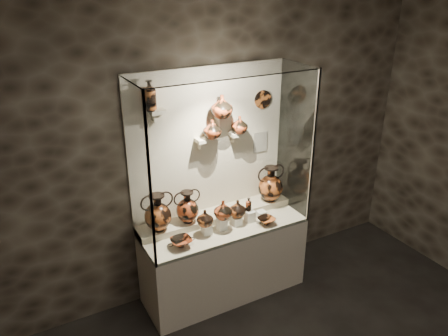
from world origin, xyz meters
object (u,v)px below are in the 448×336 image
Objects in this scene: jug_a at (205,218)px; kylix_right at (266,220)px; lekythos_small at (248,204)px; amphora_right at (270,184)px; kylix_left at (181,242)px; jug_b at (223,210)px; ovoid_vase_b at (222,106)px; amphora_mid at (187,207)px; amphora_left at (158,212)px; ovoid_vase_a at (212,129)px; lekythos_tall at (150,94)px; ovoid_vase_c at (239,125)px; jug_c at (237,208)px.

jug_a is 0.77× the size of kylix_right.
amphora_right is at bearing 36.37° from lekythos_small.
lekythos_small reaches higher than jug_a.
kylix_left is at bearing -152.17° from jug_a.
lekythos_small is at bearing -135.93° from amphora_right.
jug_b is at bearing -143.77° from amphora_right.
lekythos_small is 0.74× the size of ovoid_vase_b.
amphora_mid is at bearing 176.54° from lekythos_small.
amphora_left is 0.93m from lekythos_small.
amphora_mid is 0.63m from lekythos_small.
kylix_left is 1.16× the size of ovoid_vase_b.
lekythos_small is at bearing -2.17° from kylix_left.
ovoid_vase_a reaches higher than kylix_left.
ovoid_vase_b is (0.72, 0.05, 0.94)m from amphora_left.
lekythos_tall is at bearing 153.15° from jug_b.
ovoid_vase_c is at bearing 97.48° from lekythos_small.
ovoid_vase_b is at bearing -164.86° from amphora_right.
lekythos_small reaches higher than jug_c.
ovoid_vase_c is at bearing 78.80° from jug_c.
amphora_mid reaches higher than lekythos_small.
jug_a is 0.66m from kylix_right.
kylix_right is 1.16× the size of ovoid_vase_a.
jug_c is at bearing -0.70° from kylix_left.
jug_c is (0.47, -0.18, -0.06)m from amphora_mid.
ovoid_vase_c is (0.91, -0.02, -0.41)m from lekythos_tall.
amphora_left is at bearing 157.37° from amphora_mid.
lekythos_tall is at bearing 155.07° from jug_a.
ovoid_vase_a reaches higher than amphora_mid.
ovoid_vase_c reaches higher than amphora_mid.
ovoid_vase_a is (0.03, 0.26, 0.75)m from jug_b.
amphora_right is at bearing -20.49° from amphora_left.
kylix_right is at bearing -34.52° from ovoid_vase_b.
jug_b is 0.19m from jug_c.
jug_c is 1.04m from ovoid_vase_b.
lekythos_small is 1.50m from lekythos_tall.
jug_c is (0.38, 0.02, -0.00)m from jug_a.
ovoid_vase_a is at bearing 153.56° from lekythos_small.
ovoid_vase_b reaches higher than jug_c.
ovoid_vase_a is at bearing -14.48° from amphora_left.
ovoid_vase_c is at bearing 20.85° from ovoid_vase_b.
jug_a is at bearing -137.38° from ovoid_vase_a.
amphora_left reaches higher than kylix_right.
ovoid_vase_a reaches higher than jug_b.
amphora_mid reaches higher than kylix_right.
amphora_left is at bearing 166.63° from jug_a.
amphora_left is 2.12× the size of jug_c.
amphora_left is 1.49× the size of kylix_left.
ovoid_vase_b is (0.32, 0.24, 1.01)m from jug_a.
jug_c is 0.95× the size of ovoid_vase_a.
amphora_left is at bearing -159.73° from amphora_right.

